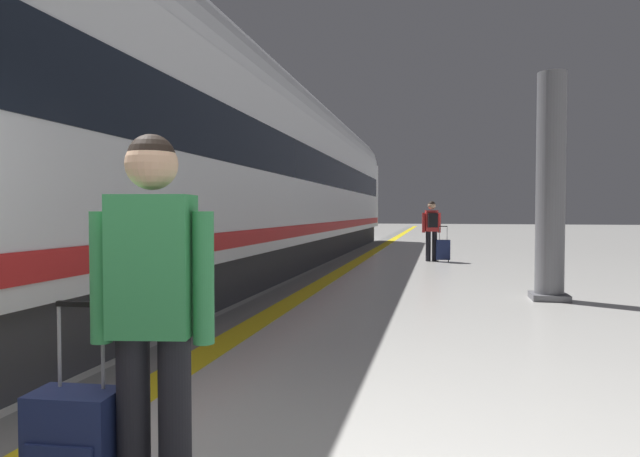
% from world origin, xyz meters
% --- Properties ---
extents(safety_line_strip, '(0.36, 80.00, 0.01)m').
position_xyz_m(safety_line_strip, '(-0.78, 10.00, 0.00)').
color(safety_line_strip, yellow).
rests_on(safety_line_strip, ground).
extents(tactile_edge_band, '(0.63, 80.00, 0.01)m').
position_xyz_m(tactile_edge_band, '(-1.11, 10.00, 0.00)').
color(tactile_edge_band, slate).
rests_on(tactile_edge_band, ground).
extents(high_speed_train, '(2.94, 31.29, 4.97)m').
position_xyz_m(high_speed_train, '(-2.90, 9.41, 2.50)').
color(high_speed_train, '#38383D').
rests_on(high_speed_train, ground).
extents(traveller_foreground, '(0.54, 0.27, 1.74)m').
position_xyz_m(traveller_foreground, '(0.25, 0.65, 1.01)').
color(traveller_foreground, black).
rests_on(traveller_foreground, ground).
extents(rolling_suitcase_foreground, '(0.40, 0.27, 1.00)m').
position_xyz_m(rolling_suitcase_foreground, '(-0.10, 0.58, 0.34)').
color(rolling_suitcase_foreground, '#19234C').
rests_on(rolling_suitcase_foreground, ground).
extents(passenger_near, '(0.52, 0.38, 1.70)m').
position_xyz_m(passenger_near, '(1.26, 13.79, 1.01)').
color(passenger_near, black).
rests_on(passenger_near, ground).
extents(suitcase_near, '(0.40, 0.27, 1.01)m').
position_xyz_m(suitcase_near, '(1.57, 13.71, 0.34)').
color(suitcase_near, '#19234C').
rests_on(suitcase_near, ground).
extents(platform_pillar, '(0.56, 0.56, 3.60)m').
position_xyz_m(platform_pillar, '(3.19, 7.56, 1.72)').
color(platform_pillar, slate).
rests_on(platform_pillar, ground).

